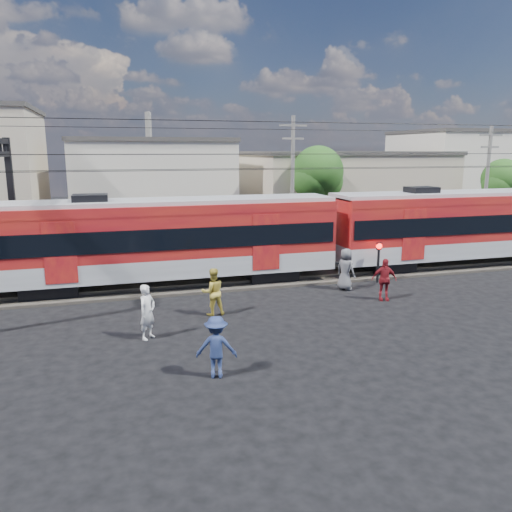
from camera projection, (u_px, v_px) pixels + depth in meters
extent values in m
plane|color=black|center=(276.00, 341.00, 16.99)|extent=(120.00, 120.00, 0.00)
cube|color=#2D2823|center=(225.00, 282.00, 24.50)|extent=(70.00, 3.40, 0.12)
cube|color=#59544C|center=(229.00, 283.00, 23.77)|extent=(70.00, 0.12, 0.12)
cube|color=#59544C|center=(222.00, 276.00, 25.18)|extent=(70.00, 0.12, 0.12)
cube|color=black|center=(51.00, 288.00, 22.29)|extent=(2.40, 2.20, 0.70)
cube|color=black|center=(269.00, 273.00, 25.05)|extent=(2.40, 2.20, 0.70)
cube|color=#93969A|center=(166.00, 263.00, 23.50)|extent=(16.00, 3.00, 0.90)
cube|color=maroon|center=(165.00, 229.00, 23.16)|extent=(16.00, 3.00, 2.40)
cube|color=black|center=(165.00, 234.00, 23.21)|extent=(15.68, 3.08, 0.95)
cube|color=#93969A|center=(164.00, 202.00, 22.90)|extent=(16.00, 2.60, 0.25)
cube|color=black|center=(385.00, 265.00, 26.82)|extent=(2.40, 2.20, 0.70)
cube|color=#93969A|center=(467.00, 245.00, 28.04)|extent=(16.00, 3.00, 0.90)
cube|color=maroon|center=(470.00, 216.00, 27.69)|extent=(16.00, 3.00, 2.40)
cube|color=black|center=(469.00, 221.00, 27.75)|extent=(15.68, 3.08, 0.95)
cube|color=#93969A|center=(472.00, 193.00, 27.43)|extent=(16.00, 2.60, 0.25)
cube|color=black|center=(13.00, 208.00, 25.32)|extent=(0.30, 0.30, 7.00)
cylinder|color=black|center=(227.00, 170.00, 22.71)|extent=(70.00, 0.03, 0.03)
cylinder|color=black|center=(221.00, 169.00, 24.03)|extent=(70.00, 0.03, 0.03)
cylinder|color=black|center=(227.00, 154.00, 22.57)|extent=(70.00, 0.03, 0.03)
cylinder|color=black|center=(220.00, 154.00, 23.88)|extent=(70.00, 0.03, 0.03)
cylinder|color=black|center=(242.00, 121.00, 19.67)|extent=(70.00, 0.03, 0.03)
cylinder|color=black|center=(209.00, 129.00, 26.25)|extent=(70.00, 0.03, 0.03)
cube|color=beige|center=(151.00, 186.00, 41.11)|extent=(12.00, 12.00, 7.00)
cube|color=#3F3D3A|center=(149.00, 141.00, 40.36)|extent=(12.24, 12.24, 0.30)
cube|color=tan|center=(344.00, 191.00, 42.71)|extent=(16.00, 10.00, 6.00)
cube|color=#3F3D3A|center=(345.00, 153.00, 42.06)|extent=(16.32, 10.20, 0.30)
cube|color=beige|center=(454.00, 175.00, 50.04)|extent=(10.00, 10.00, 8.00)
cube|color=#3F3D3A|center=(457.00, 132.00, 49.18)|extent=(10.20, 10.20, 0.30)
cylinder|color=slate|center=(292.00, 184.00, 31.83)|extent=(0.24, 0.24, 8.50)
cube|color=slate|center=(293.00, 125.00, 31.07)|extent=(1.80, 0.12, 0.12)
cube|color=slate|center=(293.00, 139.00, 31.24)|extent=(1.40, 0.12, 0.12)
cylinder|color=slate|center=(486.00, 185.00, 34.72)|extent=(0.24, 0.24, 8.00)
cube|color=slate|center=(491.00, 135.00, 34.01)|extent=(1.80, 0.12, 0.12)
cube|color=slate|center=(490.00, 147.00, 34.18)|extent=(1.40, 0.12, 0.12)
cylinder|color=#382619|center=(317.00, 213.00, 35.94)|extent=(0.36, 0.36, 3.92)
sphere|color=#174A15|center=(318.00, 172.00, 35.33)|extent=(3.64, 3.64, 3.64)
sphere|color=#174A15|center=(324.00, 181.00, 35.92)|extent=(2.80, 2.80, 2.80)
cylinder|color=#382619|center=(499.00, 211.00, 39.10)|extent=(0.36, 0.36, 3.36)
sphere|color=#174A15|center=(502.00, 179.00, 38.58)|extent=(3.12, 3.12, 3.12)
sphere|color=#174A15|center=(505.00, 186.00, 39.15)|extent=(2.40, 2.40, 2.40)
imported|color=silver|center=(147.00, 312.00, 17.06)|extent=(0.82, 0.82, 1.91)
imported|color=gold|center=(213.00, 292.00, 19.55)|extent=(0.97, 0.78, 1.89)
imported|color=navy|center=(216.00, 347.00, 14.16)|extent=(1.31, 0.95, 1.81)
imported|color=maroon|center=(384.00, 279.00, 21.49)|extent=(1.16, 0.72, 1.84)
imported|color=#55565B|center=(346.00, 269.00, 23.11)|extent=(1.00, 1.14, 1.95)
cylinder|color=black|center=(378.00, 264.00, 24.37)|extent=(0.12, 0.12, 1.87)
sphere|color=#FF140C|center=(379.00, 246.00, 24.19)|extent=(0.29, 0.29, 0.29)
cube|color=black|center=(379.00, 246.00, 24.19)|extent=(0.26, 0.06, 0.36)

